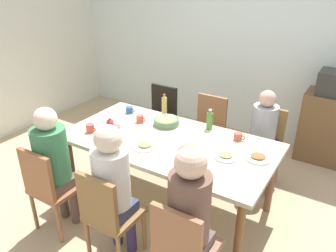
{
  "coord_description": "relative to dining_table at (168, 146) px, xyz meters",
  "views": [
    {
      "loc": [
        1.53,
        -2.46,
        2.3
      ],
      "look_at": [
        0.0,
        0.0,
        0.91
      ],
      "focal_mm": 35.66,
      "sensor_mm": 36.0,
      "label": 1
    }
  ],
  "objects": [
    {
      "name": "cup_1",
      "position": [
        -0.54,
        -0.19,
        0.12
      ],
      "size": [
        0.11,
        0.08,
        0.09
      ],
      "color": "#37549A",
      "rests_on": "dining_table"
    },
    {
      "name": "bottle_3",
      "position": [
        -0.47,
        -0.3,
        0.19
      ],
      "size": [
        0.07,
        0.07,
        0.25
      ],
      "color": "red",
      "rests_on": "dining_table"
    },
    {
      "name": "chair_0",
      "position": [
        0.0,
        -0.92,
        -0.18
      ],
      "size": [
        0.4,
        0.4,
        0.9
      ],
      "color": "brown",
      "rests_on": "ground_plane"
    },
    {
      "name": "ground_plane",
      "position": [
        0.0,
        0.0,
        -0.69
      ],
      "size": [
        6.93,
        6.93,
        0.0
      ],
      "primitive_type": "plane",
      "color": "tan"
    },
    {
      "name": "cup_2",
      "position": [
        0.58,
        0.36,
        0.11
      ],
      "size": [
        0.11,
        0.08,
        0.07
      ],
      "color": "#C75140",
      "rests_on": "dining_table"
    },
    {
      "name": "wall_back",
      "position": [
        0.0,
        2.14,
        0.61
      ],
      "size": [
        6.02,
        0.12,
        2.6
      ],
      "primitive_type": "cube",
      "color": "silver",
      "rests_on": "ground_plane"
    },
    {
      "name": "plate_1",
      "position": [
        -0.11,
        -0.24,
        0.09
      ],
      "size": [
        0.24,
        0.24,
        0.04
      ],
      "color": "white",
      "rests_on": "dining_table"
    },
    {
      "name": "plate_3",
      "position": [
        0.37,
        -0.29,
        0.09
      ],
      "size": [
        0.25,
        0.25,
        0.04
      ],
      "color": "white",
      "rests_on": "dining_table"
    },
    {
      "name": "chair_3",
      "position": [
        -0.7,
        -0.92,
        -0.18
      ],
      "size": [
        0.4,
        0.4,
        0.9
      ],
      "color": "#93583A",
      "rests_on": "ground_plane"
    },
    {
      "name": "bottle_1",
      "position": [
        0.24,
        0.44,
        0.18
      ],
      "size": [
        0.07,
        0.07,
        0.22
      ],
      "color": "#467F32",
      "rests_on": "dining_table"
    },
    {
      "name": "person_0",
      "position": [
        0.0,
        -0.83,
        0.06
      ],
      "size": [
        0.3,
        0.3,
        1.26
      ],
      "color": "#2C3448",
      "rests_on": "ground_plane"
    },
    {
      "name": "person_1",
      "position": [
        0.7,
        -0.83,
        0.08
      ],
      "size": [
        0.3,
        0.3,
        1.28
      ],
      "color": "brown",
      "rests_on": "ground_plane"
    },
    {
      "name": "plate_0",
      "position": [
        0.86,
        0.12,
        0.09
      ],
      "size": [
        0.24,
        0.24,
        0.04
      ],
      "color": "white",
      "rests_on": "dining_table"
    },
    {
      "name": "bottle_2",
      "position": [
        -0.22,
        -0.47,
        0.16
      ],
      "size": [
        0.05,
        0.05,
        0.18
      ],
      "color": "gold",
      "rests_on": "dining_table"
    },
    {
      "name": "plate_2",
      "position": [
        -0.61,
        -0.08,
        0.09
      ],
      "size": [
        0.25,
        0.25,
        0.04
      ],
      "color": "white",
      "rests_on": "dining_table"
    },
    {
      "name": "chair_2",
      "position": [
        -0.7,
        0.92,
        -0.18
      ],
      "size": [
        0.4,
        0.4,
        0.9
      ],
      "color": "black",
      "rests_on": "ground_plane"
    },
    {
      "name": "cup_4",
      "position": [
        -0.77,
        -0.28,
        0.11
      ],
      "size": [
        0.12,
        0.08,
        0.09
      ],
      "color": "#CD4A3E",
      "rests_on": "dining_table"
    },
    {
      "name": "bottle_0",
      "position": [
        -0.35,
        0.48,
        0.19
      ],
      "size": [
        0.06,
        0.06,
        0.26
      ],
      "color": "tan",
      "rests_on": "dining_table"
    },
    {
      "name": "person_3",
      "position": [
        -0.7,
        -0.83,
        0.05
      ],
      "size": [
        0.31,
        0.31,
        1.25
      ],
      "color": "brown",
      "rests_on": "ground_plane"
    },
    {
      "name": "dining_table",
      "position": [
        0.0,
        0.0,
        0.0
      ],
      "size": [
        2.09,
        1.08,
        0.76
      ],
      "color": "#BEB493",
      "rests_on": "ground_plane"
    },
    {
      "name": "chair_1",
      "position": [
        0.7,
        -0.92,
        -0.18
      ],
      "size": [
        0.4,
        0.4,
        0.9
      ],
      "color": "brown",
      "rests_on": "ground_plane"
    },
    {
      "name": "chair_4",
      "position": [
        0.7,
        0.92,
        -0.18
      ],
      "size": [
        0.4,
        0.4,
        0.9
      ],
      "color": "brown",
      "rests_on": "ground_plane"
    },
    {
      "name": "side_cabinet",
      "position": [
        1.26,
        1.84,
        -0.24
      ],
      "size": [
        0.7,
        0.44,
        0.9
      ],
      "primitive_type": "cube",
      "color": "brown",
      "rests_on": "ground_plane"
    },
    {
      "name": "plate_5",
      "position": [
        0.61,
        -0.01,
        0.09
      ],
      "size": [
        0.22,
        0.22,
        0.04
      ],
      "color": "silver",
      "rests_on": "dining_table"
    },
    {
      "name": "chair_5",
      "position": [
        0.0,
        0.92,
        -0.18
      ],
      "size": [
        0.4,
        0.4,
        0.9
      ],
      "color": "olive",
      "rests_on": "ground_plane"
    },
    {
      "name": "person_4",
      "position": [
        0.7,
        0.83,
        -0.01
      ],
      "size": [
        0.3,
        0.3,
        1.15
      ],
      "color": "#313A53",
      "rests_on": "ground_plane"
    },
    {
      "name": "cup_5",
      "position": [
        0.29,
        -0.2,
        0.12
      ],
      "size": [
        0.12,
        0.09,
        0.09
      ],
      "color": "#D45137",
      "rests_on": "dining_table"
    },
    {
      "name": "plate_4",
      "position": [
        0.26,
        -0.03,
        0.09
      ],
      "size": [
        0.22,
        0.22,
        0.04
      ],
      "color": "silver",
      "rests_on": "dining_table"
    },
    {
      "name": "cup_3",
      "position": [
        -0.48,
        0.19,
        0.11
      ],
      "size": [
        0.11,
        0.08,
        0.08
      ],
      "color": "#C65645",
      "rests_on": "dining_table"
    },
    {
      "name": "cup_0",
      "position": [
        -0.73,
        0.33,
        0.11
      ],
      "size": [
        0.12,
        0.08,
        0.08
      ],
      "color": "#2F59A7",
      "rests_on": "dining_table"
    },
    {
      "name": "bowl_0",
      "position": [
        -0.2,
        0.29,
        0.12
      ],
      "size": [
        0.27,
        0.27,
        0.09
      ],
      "color": "#557956",
      "rests_on": "dining_table"
    }
  ]
}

